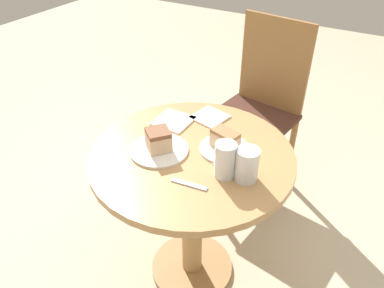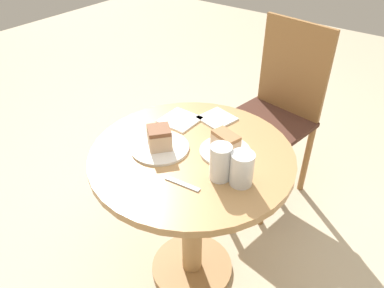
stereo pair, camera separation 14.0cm
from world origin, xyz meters
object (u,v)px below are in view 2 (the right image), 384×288
cake_slice_far (159,138)px  glass_lemonade (242,170)px  plate_near (225,151)px  plate_far (160,147)px  glass_water (220,164)px  chair (273,112)px  cake_slice_near (226,142)px

cake_slice_far → glass_lemonade: glass_lemonade is taller
plate_near → plate_far: same height
glass_lemonade → glass_water: bearing=-164.5°
plate_near → glass_water: glass_water is taller
glass_water → chair: bearing=102.8°
plate_far → chair: bearing=83.7°
cake_slice_near → glass_water: 0.15m
chair → glass_lemonade: (0.26, -0.81, 0.25)m
cake_slice_far → glass_lemonade: (0.35, 0.02, 0.00)m
plate_far → cake_slice_far: 0.05m
chair → plate_far: chair is taller
chair → plate_near: chair is taller
cake_slice_far → glass_water: size_ratio=0.90×
cake_slice_far → glass_lemonade: size_ratio=0.99×
plate_far → cake_slice_near: 0.25m
glass_lemonade → cake_slice_near: bearing=140.0°
chair → cake_slice_far: bearing=-87.4°
cake_slice_far → glass_lemonade: bearing=2.7°
plate_near → cake_slice_near: 0.04m
plate_far → glass_lemonade: size_ratio=1.86×
glass_lemonade → plate_far: bearing=-177.3°
chair → cake_slice_far: (-0.09, -0.82, 0.25)m
plate_near → glass_water: 0.16m
cake_slice_near → chair: bearing=100.1°
chair → plate_far: size_ratio=4.36×
plate_far → plate_near: bearing=31.8°
plate_far → glass_water: size_ratio=1.71×
plate_near → cake_slice_near: cake_slice_near is taller
cake_slice_near → glass_lemonade: glass_lemonade is taller
plate_near → plate_far: (-0.21, -0.13, 0.00)m
plate_far → cake_slice_far: bearing=90.0°
cake_slice_near → glass_lemonade: size_ratio=0.98×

